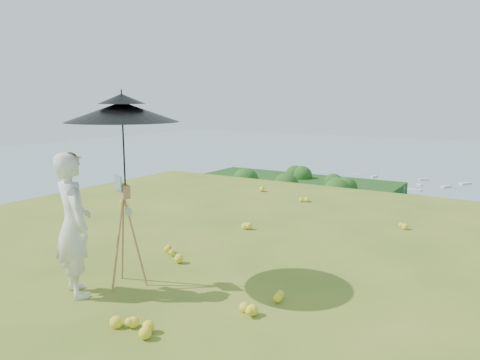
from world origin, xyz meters
The scene contains 9 objects.
ground centered at (0.00, 0.00, 0.00)m, with size 14.00×14.00×0.00m, color #4F6D1F.
peninsula centered at (-75.00, 155.00, -29.00)m, with size 90.00×60.00×12.00m, color #103B10, non-canonical shape.
slope_trees centered at (0.00, 35.00, -15.00)m, with size 110.00×50.00×6.00m, color #174414, non-canonical shape.
moored_boats centered at (-12.50, 161.00, -33.65)m, with size 140.00×140.00×0.70m, color silver, non-canonical shape.
wildflowers centered at (0.00, 0.25, 0.06)m, with size 10.00×10.50×0.12m, color yellow, non-canonical shape.
painter centered at (-1.40, -1.55, 0.88)m, with size 0.64×0.42×1.76m, color white.
field_easel centered at (-1.08, -1.03, 0.72)m, with size 0.55×0.55×1.44m, color olive, non-canonical shape.
sun_umbrella centered at (-1.07, -1.00, 1.83)m, with size 1.39×1.39×1.30m, color black, non-canonical shape.
painter_cap centered at (-1.40, -1.55, 1.71)m, with size 0.19×0.23×0.10m, color #C06971, non-canonical shape.
Camera 1 is at (3.17, -5.13, 2.36)m, focal length 35.00 mm.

